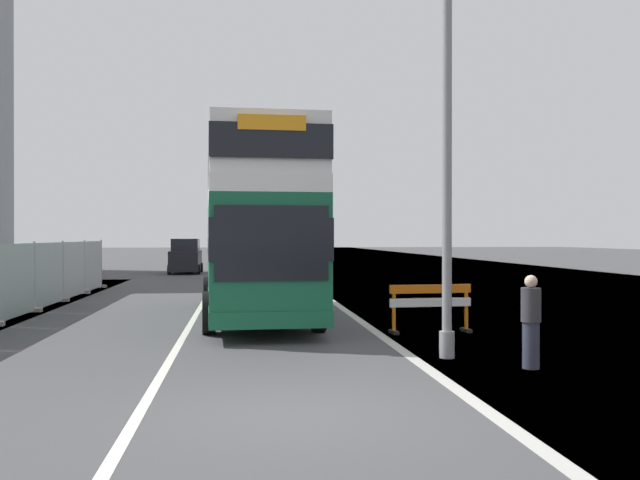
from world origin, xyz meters
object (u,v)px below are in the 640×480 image
lamppost_foreground (447,125)px  car_oncoming_near (263,262)px  car_receding_mid (186,257)px  double_decker_bus (255,224)px  roadworks_barrier (430,302)px  pedestrian_at_kerb (531,322)px

lamppost_foreground → car_oncoming_near: size_ratio=2.20×
lamppost_foreground → car_receding_mid: 32.38m
double_decker_bus → roadworks_barrier: bearing=-41.5°
car_oncoming_near → car_receding_mid: car_receding_mid is taller
car_oncoming_near → lamppost_foreground: bearing=-83.6°
pedestrian_at_kerb → double_decker_bus: bearing=119.3°
double_decker_bus → lamppost_foreground: lamppost_foreground is taller
roadworks_barrier → pedestrian_at_kerb: pedestrian_at_kerb is taller
double_decker_bus → car_receding_mid: double_decker_bus is taller
roadworks_barrier → pedestrian_at_kerb: bearing=-83.6°
roadworks_barrier → car_oncoming_near: 21.22m
lamppost_foreground → roadworks_barrier: 5.00m
car_oncoming_near → roadworks_barrier: bearing=-81.0°
lamppost_foreground → pedestrian_at_kerb: lamppost_foreground is taller
car_receding_mid → pedestrian_at_kerb: (8.39, -32.58, -0.20)m
lamppost_foreground → car_oncoming_near: 24.73m
roadworks_barrier → double_decker_bus: bearing=138.5°
car_oncoming_near → pedestrian_at_kerb: size_ratio=2.60×
car_receding_mid → pedestrian_at_kerb: 33.65m
double_decker_bus → car_oncoming_near: size_ratio=2.51×
double_decker_bus → lamppost_foreground: (3.45, -6.97, 1.73)m
roadworks_barrier → car_oncoming_near: (-3.33, 20.95, 0.18)m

